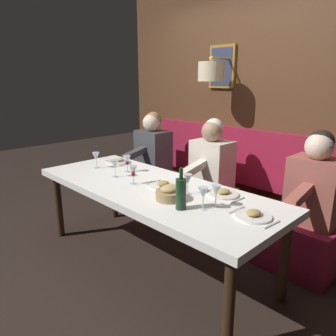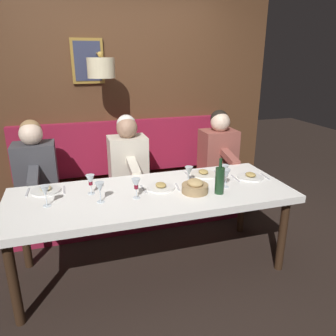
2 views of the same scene
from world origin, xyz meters
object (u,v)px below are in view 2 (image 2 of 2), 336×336
Objects in this scene: diner_nearest at (219,147)px; diner_near at (128,155)px; wine_glass_1 at (136,184)px; wine_glass_5 at (189,172)px; wine_glass_4 at (100,188)px; wine_bottle at (220,180)px; bread_bowl at (195,187)px; wine_glass_2 at (45,192)px; wine_glass_3 at (90,181)px; wine_glass_0 at (224,170)px; dining_table at (152,199)px; wine_glass_6 at (226,174)px; diner_middle at (35,163)px.

diner_near is at bearing 90.00° from diner_nearest.
wine_glass_5 is at bearing -73.43° from wine_glass_1.
wine_glass_4 is 1.00× the size of wine_glass_5.
wine_glass_5 is 0.55× the size of wine_bottle.
wine_glass_1 is at bearing 106.57° from wine_glass_5.
bread_bowl is at bearing 67.80° from wine_bottle.
diner_near is 4.82× the size of wine_glass_5.
wine_glass_2 is at bearing 85.56° from bread_bowl.
diner_nearest is 4.82× the size of wine_glass_3.
diner_near is 1.11m from wine_glass_0.
dining_table is at bearing 101.62° from wine_glass_5.
dining_table is 0.70m from wine_glass_0.
diner_nearest is 2.64× the size of wine_bottle.
wine_glass_6 is at bearing -145.01° from diner_near.
bread_bowl is (-0.04, -0.77, -0.07)m from wine_glass_4.
wine_glass_0 is 1.50m from wine_glass_2.
diner_nearest is at bearing -25.25° from wine_bottle.
wine_glass_1 is (-0.96, -0.82, 0.04)m from diner_middle.
wine_glass_3 is at bearing 74.59° from bread_bowl.
wine_glass_2 is (-0.04, 1.50, 0.00)m from wine_glass_0.
wine_glass_1 and wine_glass_3 have the same top height.
dining_table is 0.38m from bread_bowl.
wine_glass_2 is at bearing 87.64° from wine_glass_6.
wine_glass_6 is at bearing -46.93° from wine_bottle.
wine_bottle is at bearing -97.01° from wine_glass_2.
bread_bowl is at bearing 175.51° from wine_glass_5.
diner_middle is 2.64× the size of wine_bottle.
wine_glass_0 is at bearing -140.53° from diner_near.
diner_near is at bearing 20.73° from bread_bowl.
diner_middle reaches higher than bread_bowl.
diner_middle is 1.55m from wine_glass_5.
wine_bottle is at bearing 154.75° from diner_nearest.
dining_table is 1.31m from diner_middle.
wine_glass_1 is 0.75× the size of bread_bowl.
wine_glass_5 is at bearing 80.94° from wine_glass_0.
diner_near is 1.18m from wine_glass_6.
bread_bowl is (-0.03, -0.49, -0.07)m from wine_glass_1.
diner_nearest is at bearing -49.41° from dining_table.
wine_bottle reaches higher than wine_glass_6.
diner_nearest is 1.99m from diner_middle.
wine_glass_5 is (0.07, -0.35, 0.18)m from dining_table.
wine_glass_2 is at bearing 94.51° from wine_glass_5.
wine_glass_3 is at bearing -147.93° from diner_middle.
wine_glass_0 is 1.16m from wine_glass_3.
wine_glass_1 is 0.55× the size of wine_bottle.
wine_glass_5 is 0.20m from bread_bowl.
wine_glass_3 is at bearing 60.28° from wine_glass_1.
wine_glass_5 is 0.31m from wine_bottle.
dining_table is 14.32× the size of wine_glass_5.
wine_glass_0 is 0.82m from wine_glass_1.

